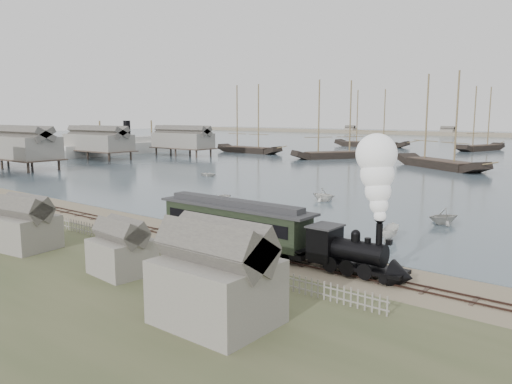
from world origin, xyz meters
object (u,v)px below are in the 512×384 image
Objects in this scene: beached_dinghy at (239,233)px; steamship at (127,137)px; passenger_coach at (234,222)px; locomotive at (370,215)px.

beached_dinghy is 106.65m from steamship.
locomotive is at bearing 0.00° from passenger_coach.
passenger_coach is at bearing -122.81° from steamship.
steamship is at bearing 87.77° from beached_dinghy.
steamship is (-90.65, 56.01, 4.39)m from beached_dinghy.
passenger_coach is 0.34× the size of steamship.
beached_dinghy is at bearing 167.79° from locomotive.
steamship reaches higher than passenger_coach.
beached_dinghy is at bearing 124.45° from passenger_coach.
locomotive is 12.36m from passenger_coach.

